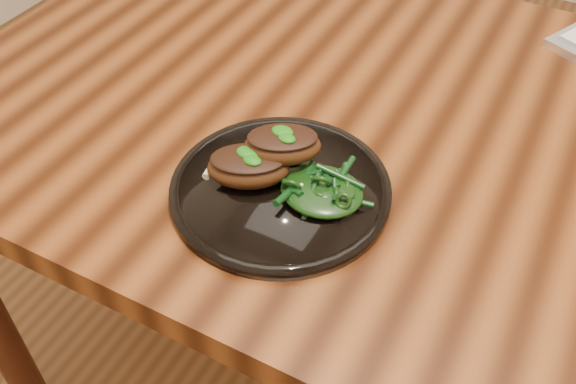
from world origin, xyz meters
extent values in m
cube|color=black|center=(0.00, 0.00, 0.73)|extent=(1.60, 0.80, 0.04)
cylinder|color=#36160C|center=(-0.74, 0.34, 0.35)|extent=(0.06, 0.06, 0.71)
cylinder|color=black|center=(-0.24, -0.20, 0.76)|extent=(0.26, 0.26, 0.01)
torus|color=black|center=(-0.24, -0.20, 0.76)|extent=(0.25, 0.25, 0.01)
cylinder|color=black|center=(-0.24, -0.20, 0.76)|extent=(0.17, 0.17, 0.00)
ellipsoid|color=#3C1E0B|center=(-0.27, -0.21, 0.78)|extent=(0.11, 0.10, 0.04)
ellipsoid|color=black|center=(-0.27, -0.21, 0.80)|extent=(0.10, 0.09, 0.01)
cylinder|color=beige|center=(-0.32, -0.21, 0.78)|extent=(0.02, 0.05, 0.01)
ellipsoid|color=#0C4D08|center=(-0.27, -0.21, 0.80)|extent=(0.03, 0.02, 0.01)
ellipsoid|color=#3C1E0B|center=(-0.25, -0.17, 0.80)|extent=(0.11, 0.09, 0.03)
ellipsoid|color=black|center=(-0.25, -0.17, 0.81)|extent=(0.09, 0.08, 0.01)
cylinder|color=beige|center=(-0.29, -0.18, 0.79)|extent=(0.02, 0.04, 0.01)
ellipsoid|color=#0C4D08|center=(-0.25, -0.17, 0.82)|extent=(0.03, 0.02, 0.01)
ellipsoid|color=#0C4D08|center=(-0.27, -0.14, 0.77)|extent=(0.07, 0.04, 0.00)
ellipsoid|color=black|center=(-0.19, -0.19, 0.77)|extent=(0.10, 0.08, 0.02)
camera|label=1|loc=(0.02, -0.66, 1.28)|focal=40.00mm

